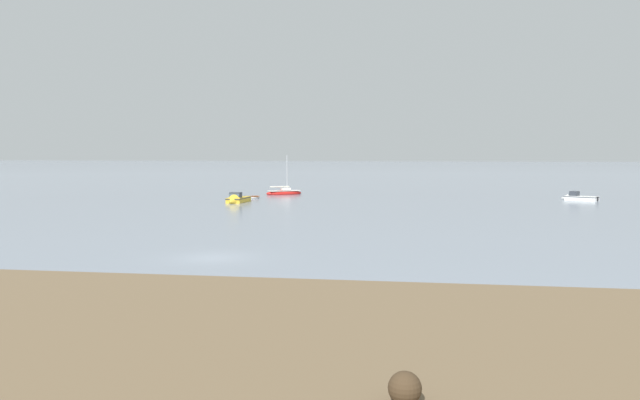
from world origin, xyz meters
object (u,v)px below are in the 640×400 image
object	(u,v)px
motorboat_moored_1	(576,198)
motorboat_moored_3	(236,200)
sailboat_moored_1	(284,193)
rowboat_moored_1	(249,198)

from	to	relation	value
motorboat_moored_1	motorboat_moored_3	distance (m)	42.93
sailboat_moored_1	motorboat_moored_3	bearing A→B (deg)	-130.93
rowboat_moored_1	sailboat_moored_1	distance (m)	9.01
motorboat_moored_1	motorboat_moored_3	xyz separation A→B (m)	(-41.65, -10.40, 0.03)
motorboat_moored_1	motorboat_moored_3	bearing A→B (deg)	46.80
motorboat_moored_3	rowboat_moored_1	bearing A→B (deg)	-173.76
motorboat_moored_1	sailboat_moored_1	distance (m)	39.41
sailboat_moored_1	motorboat_moored_3	xyz separation A→B (m)	(-2.58, -15.53, 0.03)
rowboat_moored_1	motorboat_moored_3	world-z (taller)	motorboat_moored_3
rowboat_moored_1	sailboat_moored_1	xyz separation A→B (m)	(2.91, 8.53, 0.13)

